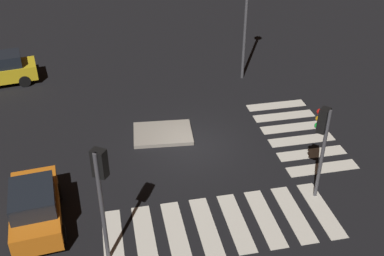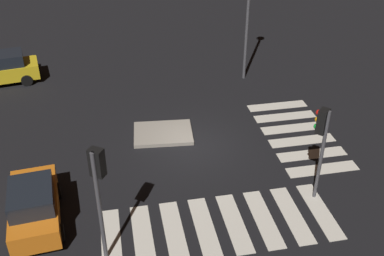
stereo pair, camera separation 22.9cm
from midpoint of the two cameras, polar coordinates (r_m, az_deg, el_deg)
ground_plane at (r=21.83m, az=-0.30°, el=-2.23°), size 80.00×80.00×0.00m
traffic_island at (r=22.62m, az=-3.90°, el=-0.68°), size 3.00×2.36×0.18m
car_orange at (r=18.19m, az=-19.09°, el=-9.07°), size 2.17×4.13×1.75m
car_yellow at (r=29.37m, az=-22.70°, el=6.62°), size 4.30×2.41×1.80m
traffic_light_south at (r=14.69m, az=-11.58°, el=-6.21°), size 0.54×0.53×4.43m
traffic_light_east at (r=17.90m, az=15.39°, el=-0.43°), size 0.54×0.53×3.98m
crosswalk_near at (r=17.76m, az=3.23°, el=-11.78°), size 8.75×3.20×0.02m
crosswalk_side at (r=23.27m, az=12.50°, el=-0.66°), size 3.20×6.45×0.02m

